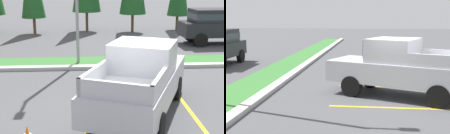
{
  "view_description": "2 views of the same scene",
  "coord_description": "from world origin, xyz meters",
  "views": [
    {
      "loc": [
        -1.07,
        -8.92,
        3.93
      ],
      "look_at": [
        -0.45,
        0.05,
        1.44
      ],
      "focal_mm": 52.4,
      "sensor_mm": 36.0,
      "label": 1
    },
    {
      "loc": [
        -11.47,
        0.97,
        2.94
      ],
      "look_at": [
        1.04,
        2.4,
        0.94
      ],
      "focal_mm": 52.77,
      "sensor_mm": 36.0,
      "label": 2
    }
  ],
  "objects": [
    {
      "name": "ground_plane",
      "position": [
        0.0,
        0.0,
        0.0
      ],
      "size": [
        120.0,
        120.0,
        0.0
      ],
      "primitive_type": "plane",
      "color": "#4C4C4F"
    },
    {
      "name": "parking_line_near",
      "position": [
        -1.18,
        0.04,
        0.0
      ],
      "size": [
        0.12,
        4.8,
        0.01
      ],
      "primitive_type": "cube",
      "color": "yellow",
      "rests_on": "ground"
    },
    {
      "name": "parking_line_far",
      "position": [
        1.92,
        0.04,
        0.0
      ],
      "size": [
        0.12,
        4.8,
        0.01
      ],
      "primitive_type": "cube",
      "color": "yellow",
      "rests_on": "ground"
    },
    {
      "name": "curb_strip",
      "position": [
        0.0,
        5.0,
        0.07
      ],
      "size": [
        56.0,
        0.4,
        0.15
      ],
      "primitive_type": "cube",
      "color": "#B2B2AD",
      "rests_on": "ground"
    },
    {
      "name": "grass_median",
      "position": [
        0.0,
        6.1,
        0.03
      ],
      "size": [
        56.0,
        1.8,
        0.06
      ],
      "primitive_type": "cube",
      "color": "#387533",
      "rests_on": "ground"
    },
    {
      "name": "pickup_truck_main",
      "position": [
        0.39,
        0.09,
        1.04
      ],
      "size": [
        3.79,
        5.54,
        2.1
      ],
      "color": "black",
      "rests_on": "ground"
    }
  ]
}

